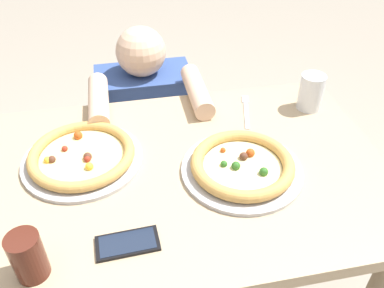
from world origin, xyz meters
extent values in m
cube|color=tan|center=(0.00, 0.00, 0.73)|extent=(1.20, 0.80, 0.04)
cylinder|color=#89765B|center=(-0.52, 0.32, 0.35)|extent=(0.07, 0.07, 0.71)
cylinder|color=#89765B|center=(0.52, 0.32, 0.35)|extent=(0.07, 0.07, 0.71)
cylinder|color=#B7B7BC|center=(0.16, -0.04, 0.76)|extent=(0.35, 0.35, 0.01)
cylinder|color=beige|center=(0.16, -0.04, 0.77)|extent=(0.23, 0.23, 0.01)
torus|color=tan|center=(0.16, -0.04, 0.78)|extent=(0.30, 0.30, 0.04)
sphere|color=#BF4C19|center=(0.20, 0.00, 0.78)|extent=(0.03, 0.03, 0.03)
sphere|color=#2D6623|center=(0.11, -0.03, 0.78)|extent=(0.02, 0.02, 0.02)
sphere|color=#2D6623|center=(0.14, -0.05, 0.78)|extent=(0.03, 0.03, 0.03)
sphere|color=brown|center=(0.18, -0.01, 0.78)|extent=(0.03, 0.03, 0.03)
sphere|color=#BF4C19|center=(0.12, 0.03, 0.78)|extent=(0.02, 0.02, 0.02)
sphere|color=#2D6623|center=(0.21, -0.09, 0.78)|extent=(0.03, 0.03, 0.03)
cylinder|color=#B7B7BC|center=(-0.29, 0.09, 0.76)|extent=(0.35, 0.35, 0.01)
cylinder|color=#EFD68C|center=(-0.29, 0.09, 0.77)|extent=(0.25, 0.25, 0.01)
torus|color=tan|center=(-0.29, 0.09, 0.78)|extent=(0.31, 0.31, 0.03)
sphere|color=brown|center=(-0.27, 0.08, 0.78)|extent=(0.02, 0.02, 0.02)
sphere|color=brown|center=(-0.37, 0.08, 0.78)|extent=(0.02, 0.02, 0.02)
sphere|color=gold|center=(-0.26, 0.03, 0.78)|extent=(0.02, 0.02, 0.02)
sphere|color=#BF4C19|center=(-0.30, 0.18, 0.78)|extent=(0.03, 0.03, 0.03)
sphere|color=maroon|center=(-0.34, 0.13, 0.78)|extent=(0.02, 0.02, 0.02)
sphere|color=gold|center=(-0.38, 0.08, 0.78)|extent=(0.02, 0.02, 0.02)
sphere|color=maroon|center=(-0.27, 0.07, 0.78)|extent=(0.02, 0.02, 0.02)
cylinder|color=#4C1E14|center=(-0.39, -0.27, 0.81)|extent=(0.07, 0.07, 0.12)
cylinder|color=silver|center=(0.49, 0.23, 0.81)|extent=(0.08, 0.08, 0.13)
cube|color=white|center=(0.49, 0.24, 0.85)|extent=(0.03, 0.03, 0.02)
cube|color=white|center=(0.49, 0.23, 0.85)|extent=(0.03, 0.03, 0.02)
cube|color=silver|center=(0.26, 0.23, 0.75)|extent=(0.05, 0.16, 0.00)
cube|color=silver|center=(0.29, 0.32, 0.75)|extent=(0.03, 0.05, 0.00)
cube|color=black|center=(-0.18, -0.24, 0.75)|extent=(0.15, 0.08, 0.01)
cube|color=#192338|center=(-0.18, -0.24, 0.76)|extent=(0.13, 0.07, 0.00)
cylinder|color=#333847|center=(-0.06, 0.59, 0.23)|extent=(0.31, 0.31, 0.45)
cube|color=#334C8C|center=(-0.06, 0.59, 0.60)|extent=(0.38, 0.22, 0.30)
sphere|color=beige|center=(-0.06, 0.59, 0.84)|extent=(0.19, 0.19, 0.19)
cylinder|color=beige|center=(-0.23, 0.36, 0.79)|extent=(0.07, 0.28, 0.07)
cylinder|color=beige|center=(0.11, 0.36, 0.79)|extent=(0.07, 0.28, 0.07)
camera|label=1|loc=(-0.15, -0.86, 1.54)|focal=37.97mm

